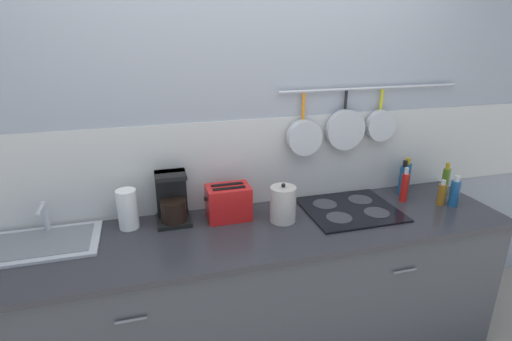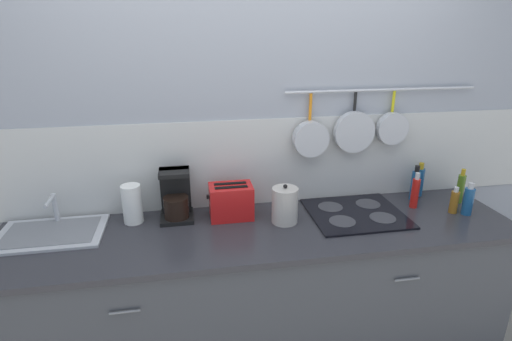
% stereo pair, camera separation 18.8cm
% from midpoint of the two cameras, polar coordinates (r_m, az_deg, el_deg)
% --- Properties ---
extents(wall_back, '(7.20, 0.15, 2.60)m').
position_cam_midpoint_polar(wall_back, '(2.43, -3.80, 3.72)').
color(wall_back, '#999EA8').
rests_on(wall_back, ground_plane).
extents(cabinet_base, '(2.85, 0.66, 0.86)m').
position_cam_midpoint_polar(cabinet_base, '(2.49, -1.50, -17.82)').
color(cabinet_base, '#3F4247').
rests_on(cabinet_base, ground_plane).
extents(countertop, '(2.89, 0.68, 0.03)m').
position_cam_midpoint_polar(countertop, '(2.24, -1.60, -8.75)').
color(countertop, '#2D2D33').
rests_on(countertop, cabinet_base).
extents(sink_basin, '(0.55, 0.37, 0.18)m').
position_cam_midpoint_polar(sink_basin, '(2.39, -30.17, -8.88)').
color(sink_basin, '#B7BABF').
rests_on(sink_basin, countertop).
extents(paper_towel_roll, '(0.11, 0.11, 0.22)m').
position_cam_midpoint_polar(paper_towel_roll, '(2.33, -20.11, -5.25)').
color(paper_towel_roll, white).
rests_on(paper_towel_roll, countertop).
extents(coffee_maker, '(0.19, 0.19, 0.29)m').
position_cam_midpoint_polar(coffee_maker, '(2.34, -14.15, -4.35)').
color(coffee_maker, black).
rests_on(coffee_maker, countertop).
extents(toaster, '(0.26, 0.17, 0.20)m').
position_cam_midpoint_polar(toaster, '(2.32, -6.29, -4.60)').
color(toaster, red).
rests_on(toaster, countertop).
extents(kettle, '(0.15, 0.15, 0.23)m').
position_cam_midpoint_polar(kettle, '(2.27, 1.51, -4.86)').
color(kettle, beige).
rests_on(kettle, countertop).
extents(cooktop, '(0.55, 0.49, 0.01)m').
position_cam_midpoint_polar(cooktop, '(2.48, 11.20, -5.48)').
color(cooktop, black).
rests_on(cooktop, countertop).
extents(bottle_cooking_wine, '(0.05, 0.05, 0.23)m').
position_cam_midpoint_polar(bottle_cooking_wine, '(2.66, 18.60, -2.22)').
color(bottle_cooking_wine, red).
rests_on(bottle_cooking_wine, countertop).
extents(bottle_vinegar, '(0.05, 0.05, 0.23)m').
position_cam_midpoint_polar(bottle_vinegar, '(2.78, 18.48, -1.25)').
color(bottle_vinegar, navy).
rests_on(bottle_vinegar, countertop).
extents(bottle_dish_soap, '(0.06, 0.06, 0.23)m').
position_cam_midpoint_polar(bottle_dish_soap, '(2.86, 18.93, -0.74)').
color(bottle_dish_soap, navy).
rests_on(bottle_dish_soap, countertop).
extents(bottle_hot_sauce, '(0.05, 0.05, 0.16)m').
position_cam_midpoint_polar(bottle_hot_sauce, '(2.71, 23.18, -3.10)').
color(bottle_hot_sauce, '#8C5919').
rests_on(bottle_hot_sauce, countertop).
extents(bottle_sesame_oil, '(0.06, 0.06, 0.20)m').
position_cam_midpoint_polar(bottle_sesame_oil, '(2.71, 24.79, -2.92)').
color(bottle_sesame_oil, navy).
rests_on(bottle_sesame_oil, countertop).
extents(bottle_olive_oil, '(0.05, 0.05, 0.22)m').
position_cam_midpoint_polar(bottle_olive_oil, '(2.86, 23.77, -1.38)').
color(bottle_olive_oil, '#4C721E').
rests_on(bottle_olive_oil, countertop).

